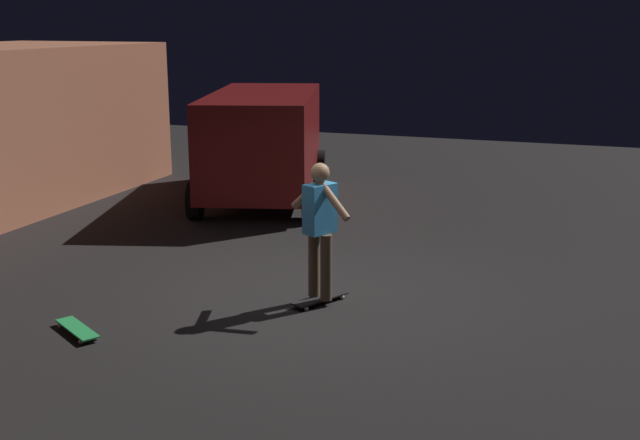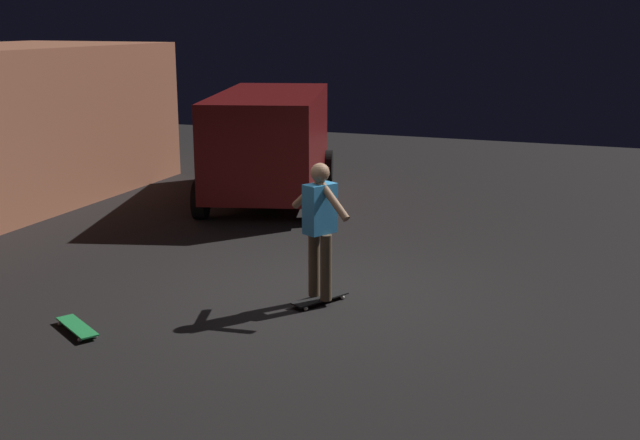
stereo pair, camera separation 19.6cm
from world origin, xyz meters
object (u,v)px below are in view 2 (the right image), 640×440
(parked_van, at_px, (270,138))
(skater, at_px, (320,221))
(skateboard_ridden, at_px, (320,299))
(skateboard_spare, at_px, (77,327))

(parked_van, height_order, skater, parked_van)
(skateboard_ridden, distance_m, skater, 0.98)
(parked_van, relative_size, skateboard_ridden, 6.32)
(skateboard_ridden, relative_size, skater, 0.47)
(parked_van, xyz_separation_m, skateboard_ridden, (-5.21, -3.01, -1.11))
(skateboard_ridden, distance_m, skateboard_spare, 2.85)
(parked_van, distance_m, skater, 6.02)
(skateboard_spare, height_order, skater, skater)
(skateboard_ridden, xyz_separation_m, skateboard_spare, (-1.82, 2.20, 0.00))
(skateboard_ridden, bearing_deg, parked_van, 29.97)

